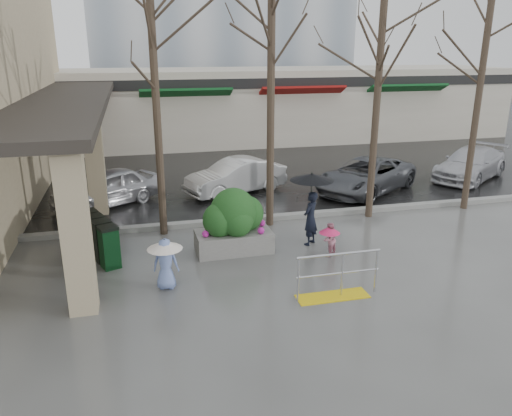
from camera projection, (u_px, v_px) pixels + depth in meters
name	position (u px, v px, depth m)	size (l,w,h in m)	color
ground	(261.00, 279.00, 11.69)	(120.00, 120.00, 0.00)	#51514F
street_asphalt	(176.00, 131.00, 32.00)	(120.00, 36.00, 0.01)	black
curb	(229.00, 221.00, 15.36)	(120.00, 0.30, 0.15)	gray
canopy_slab	(65.00, 95.00, 16.86)	(2.80, 18.00, 0.25)	#2D2823
pillar_front	(76.00, 231.00, 9.80)	(0.55, 0.55, 3.50)	tan
pillar_back	(95.00, 161.00, 15.80)	(0.55, 0.55, 3.50)	tan
storefront_row	(216.00, 106.00, 28.11)	(34.00, 6.74, 4.00)	beige
handrail	(336.00, 281.00, 10.78)	(1.90, 0.50, 1.03)	yellow
tree_west	(153.00, 51.00, 12.98)	(3.20, 3.20, 6.80)	#382B21
tree_midwest	(271.00, 45.00, 13.67)	(3.20, 3.20, 7.00)	#382B21
tree_mideast	(380.00, 59.00, 14.54)	(3.20, 3.20, 6.50)	#382B21
tree_east	(486.00, 40.00, 15.18)	(3.20, 3.20, 7.20)	#382B21
woman	(311.00, 199.00, 13.39)	(1.18, 1.18, 2.04)	black
child_pink	(329.00, 237.00, 12.85)	(0.55, 0.55, 0.90)	#CA7B92
child_blue	(165.00, 258.00, 11.06)	(0.79, 0.79, 1.18)	#758DD1
planter	(234.00, 221.00, 13.07)	(2.01, 1.18, 1.74)	slate
news_boxes	(99.00, 238.00, 12.74)	(1.10, 1.95, 1.08)	black
car_a	(106.00, 188.00, 16.91)	(1.49, 3.70, 1.26)	#BBBAC0
car_b	(236.00, 176.00, 18.40)	(1.33, 3.82, 1.26)	silver
car_c	(366.00, 175.00, 18.54)	(2.09, 4.53, 1.26)	#57595E
car_d	(471.00, 164.00, 20.38)	(1.77, 4.34, 1.26)	silver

